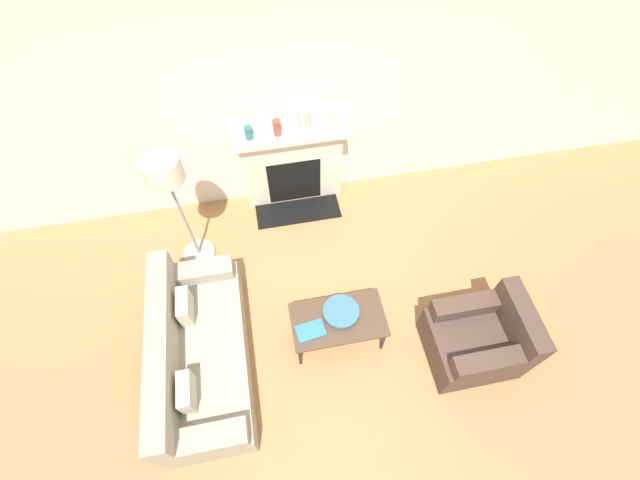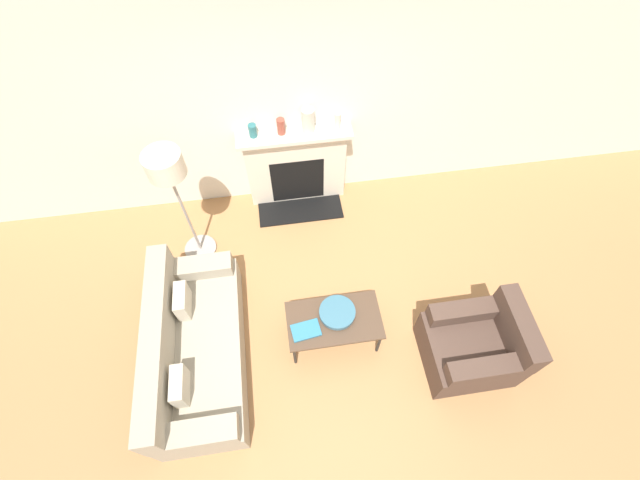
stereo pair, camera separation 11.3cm
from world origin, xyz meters
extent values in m
plane|color=#A87547|center=(0.00, 0.00, 0.00)|extent=(18.00, 18.00, 0.00)
cube|color=silver|center=(0.00, 2.41, 1.45)|extent=(18.00, 0.06, 2.90)
cube|color=beige|center=(-0.15, 2.28, 0.53)|extent=(1.21, 0.20, 1.06)
cube|color=black|center=(-0.15, 2.19, 0.38)|extent=(0.67, 0.04, 0.69)
cube|color=black|center=(-0.15, 2.00, 0.01)|extent=(1.09, 0.40, 0.02)
cube|color=beige|center=(-0.15, 2.25, 1.08)|extent=(1.33, 0.28, 0.05)
cube|color=#9E937F|center=(-1.38, 0.20, 0.20)|extent=(0.82, 1.89, 0.40)
cube|color=#9E937F|center=(-1.70, 0.20, 0.62)|extent=(0.20, 1.89, 0.44)
cube|color=#9E937F|center=(-1.38, -0.64, 0.48)|extent=(0.76, 0.22, 0.16)
cube|color=#9E937F|center=(-1.38, 1.03, 0.48)|extent=(0.76, 0.22, 0.16)
cube|color=#C0B49C|center=(-1.50, -0.23, 0.54)|extent=(0.12, 0.32, 0.28)
cube|color=#C0B49C|center=(-1.50, 0.62, 0.54)|extent=(0.12, 0.32, 0.28)
cube|color=#4C382D|center=(1.31, -0.19, 0.22)|extent=(0.87, 0.76, 0.45)
cube|color=#4C382D|center=(1.67, -0.19, 0.65)|extent=(0.18, 0.76, 0.39)
cube|color=#4C382D|center=(1.31, 0.10, 0.54)|extent=(0.79, 0.18, 0.18)
cube|color=#4C382D|center=(1.31, -0.49, 0.54)|extent=(0.79, 0.18, 0.18)
cube|color=#4C3828|center=(-0.01, 0.24, 0.44)|extent=(0.95, 0.53, 0.03)
cylinder|color=black|center=(-0.45, 0.01, 0.21)|extent=(0.03, 0.03, 0.42)
cylinder|color=black|center=(0.43, 0.01, 0.21)|extent=(0.03, 0.03, 0.42)
cylinder|color=black|center=(-0.45, 0.46, 0.21)|extent=(0.03, 0.03, 0.42)
cylinder|color=black|center=(0.43, 0.46, 0.21)|extent=(0.03, 0.03, 0.42)
cylinder|color=#38667A|center=(0.03, 0.29, 0.46)|extent=(0.13, 0.13, 0.02)
cylinder|color=#38667A|center=(0.03, 0.29, 0.49)|extent=(0.37, 0.37, 0.05)
cube|color=teal|center=(-0.30, 0.16, 0.46)|extent=(0.30, 0.22, 0.02)
cylinder|color=gray|center=(-1.44, 1.59, 0.01)|extent=(0.38, 0.38, 0.03)
cylinder|color=gray|center=(-1.44, 1.59, 0.72)|extent=(0.03, 0.03, 1.39)
cylinder|color=beige|center=(-1.44, 1.59, 1.50)|extent=(0.38, 0.38, 0.25)
cylinder|color=#28666B|center=(-0.61, 2.28, 1.19)|extent=(0.09, 0.09, 0.16)
cylinder|color=brown|center=(-0.29, 2.28, 1.21)|extent=(0.09, 0.09, 0.20)
cylinder|color=beige|center=(0.02, 2.28, 1.25)|extent=(0.15, 0.15, 0.29)
cylinder|color=beige|center=(0.35, 2.28, 1.21)|extent=(0.07, 0.07, 0.20)
camera|label=1|loc=(-0.51, -1.41, 4.48)|focal=24.00mm
camera|label=2|loc=(-0.40, -1.42, 4.48)|focal=24.00mm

